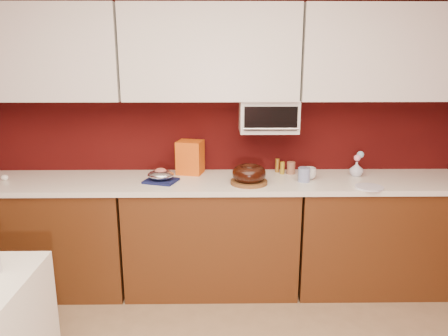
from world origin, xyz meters
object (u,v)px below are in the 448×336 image
Objects in this scene: pandoro_box at (190,157)px; foil_ham_nest at (161,175)px; bundt_cake at (249,173)px; blue_jar at (304,175)px; toaster_oven at (268,116)px; coffee_mug at (309,172)px; flower_vase at (356,168)px.

foil_ham_nest is at bearing -116.52° from pandoro_box.
pandoro_box is (-0.46, 0.31, 0.05)m from bundt_cake.
bundt_cake is 0.43m from blue_jar.
blue_jar is (0.26, -0.22, -0.42)m from toaster_oven.
pandoro_box is 0.92m from blue_jar.
coffee_mug reaches higher than blue_jar.
pandoro_box reaches higher than blue_jar.
toaster_oven is 3.47× the size of flower_vase.
coffee_mug is (0.93, -0.19, -0.08)m from pandoro_box.
foil_ham_nest is 0.34m from pandoro_box.
toaster_oven is 0.96m from foil_ham_nest.
pandoro_box is at bearing 176.85° from toaster_oven.
pandoro_box reaches higher than flower_vase.
toaster_oven is 0.54m from coffee_mug.
pandoro_box is at bearing 50.34° from foil_ham_nest.
blue_jar is (0.88, -0.26, -0.08)m from pandoro_box.
bundt_cake is 2.29× the size of coffee_mug.
pandoro_box reaches higher than foil_ham_nest.
bundt_cake is 1.94× the size of flower_vase.
flower_vase is at bearing 8.84° from pandoro_box.
toaster_oven is 1.78× the size of bundt_cake.
coffee_mug is at bearing -26.45° from toaster_oven.
foil_ham_nest is 1.09m from blue_jar.
blue_jar is 0.84× the size of flower_vase.
pandoro_box is 1.33m from flower_vase.
bundt_cake is at bearing -5.04° from foil_ham_nest.
pandoro_box is 2.46× the size of blue_jar.
flower_vase is (1.54, 0.15, 0.01)m from foil_ham_nest.
flower_vase is at bearing 5.65° from foil_ham_nest.
flower_vase is at bearing 13.60° from bundt_cake.
coffee_mug is 0.85× the size of flower_vase.
pandoro_box reaches higher than coffee_mug.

